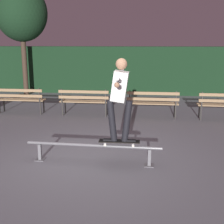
{
  "coord_description": "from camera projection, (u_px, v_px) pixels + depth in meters",
  "views": [
    {
      "loc": [
        1.15,
        -5.62,
        2.29
      ],
      "look_at": [
        0.26,
        0.66,
        0.85
      ],
      "focal_mm": 48.62,
      "sensor_mm": 36.0,
      "label": 1
    }
  ],
  "objects": [
    {
      "name": "hedge_backdrop",
      "position": [
        131.0,
        70.0,
        14.16
      ],
      "size": [
        24.0,
        1.2,
        2.14
      ],
      "primitive_type": "cube",
      "color": "black",
      "rests_on": "ground"
    },
    {
      "name": "skateboard",
      "position": [
        119.0,
        141.0,
        5.78
      ],
      "size": [
        0.79,
        0.24,
        0.09
      ],
      "color": "black",
      "rests_on": "grind_rail"
    },
    {
      "name": "tree_far_left",
      "position": [
        21.0,
        13.0,
        12.96
      ],
      "size": [
        2.21,
        2.21,
        4.77
      ],
      "color": "#3D2D23",
      "rests_on": "ground"
    },
    {
      "name": "ground_plane",
      "position": [
        95.0,
        160.0,
        6.09
      ],
      "size": [
        90.0,
        90.0,
        0.0
      ],
      "primitive_type": "plane",
      "color": "slate"
    },
    {
      "name": "park_bench_left_center",
      "position": [
        84.0,
        99.0,
        9.69
      ],
      "size": [
        1.61,
        0.45,
        0.88
      ],
      "color": "#282623",
      "rests_on": "ground"
    },
    {
      "name": "park_bench_leftmost",
      "position": [
        20.0,
        98.0,
        9.99
      ],
      "size": [
        1.61,
        0.45,
        0.88
      ],
      "color": "#282623",
      "rests_on": "ground"
    },
    {
      "name": "grind_rail",
      "position": [
        93.0,
        148.0,
        5.88
      ],
      "size": [
        2.66,
        0.18,
        0.39
      ],
      "color": "slate",
      "rests_on": "ground"
    },
    {
      "name": "skateboarder",
      "position": [
        120.0,
        93.0,
        5.57
      ],
      "size": [
        0.62,
        1.41,
        1.56
      ],
      "color": "black",
      "rests_on": "skateboard"
    },
    {
      "name": "park_bench_right_center",
      "position": [
        153.0,
        101.0,
        9.4
      ],
      "size": [
        1.61,
        0.45,
        0.88
      ],
      "color": "#282623",
      "rests_on": "ground"
    }
  ]
}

